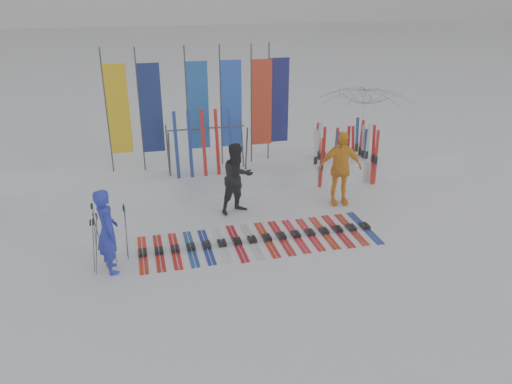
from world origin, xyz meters
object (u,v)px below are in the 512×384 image
object	(u,v)px
person_black	(237,179)
person_yellow	(340,168)
ski_rack	(207,143)
ski_row	(260,239)
person_blue	(107,231)
tent_canopy	(363,127)

from	to	relation	value
person_black	person_yellow	distance (m)	2.60
person_yellow	ski_rack	bearing A→B (deg)	159.82
ski_row	person_yellow	bearing A→B (deg)	30.83
person_blue	ski_row	xyz separation A→B (m)	(3.14, 0.46, -0.83)
tent_canopy	ski_rack	bearing A→B (deg)	-170.03
person_blue	person_black	distance (m)	3.61
person_blue	tent_canopy	size ratio (longest dim) A/B	0.62
person_blue	tent_canopy	bearing A→B (deg)	-73.47
person_blue	tent_canopy	distance (m)	8.50
person_black	tent_canopy	size ratio (longest dim) A/B	0.63
tent_canopy	person_black	bearing A→B (deg)	-152.49
person_black	ski_rack	world-z (taller)	ski_rack
person_black	ski_rack	xyz separation A→B (m)	(-0.50, 1.41, 0.51)
person_yellow	tent_canopy	bearing A→B (deg)	59.78
ski_row	person_black	bearing A→B (deg)	95.36
person_blue	ski_rack	size ratio (longest dim) A/B	0.84
person_black	tent_canopy	xyz separation A→B (m)	(4.34, 2.26, 0.38)
person_blue	ski_row	distance (m)	3.27
tent_canopy	person_yellow	bearing A→B (deg)	-126.31
person_black	person_yellow	xyz separation A→B (m)	(2.59, -0.12, 0.07)
tent_canopy	ski_rack	xyz separation A→B (m)	(-4.84, -0.85, 0.13)
person_black	ski_row	xyz separation A→B (m)	(0.15, -1.58, -0.84)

